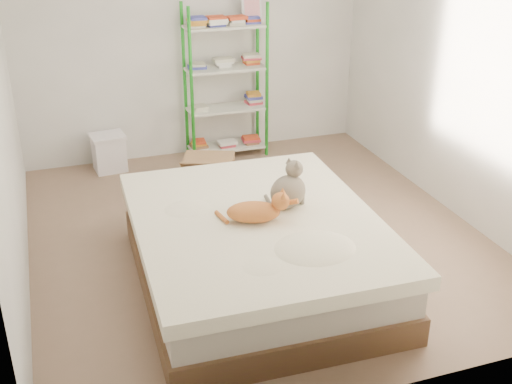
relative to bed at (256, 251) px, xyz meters
name	(u,v)px	position (x,y,z in m)	size (l,w,h in m)	color
room	(255,91)	(0.24, 0.73, 1.02)	(3.81, 4.21, 2.61)	#8B6E56
bed	(256,251)	(0.00, 0.00, 0.00)	(1.82, 2.24, 0.56)	brown
orange_cat	(253,210)	(-0.04, -0.04, 0.37)	(0.46, 0.25, 0.19)	orange
grey_cat	(288,185)	(0.29, 0.10, 0.46)	(0.27, 0.32, 0.37)	gray
shelf_unit	(226,81)	(0.54, 2.61, 0.58)	(0.88, 0.36, 1.74)	green
cardboard_box	(209,173)	(0.10, 1.76, -0.10)	(0.60, 0.62, 0.40)	tan
white_bin	(109,152)	(-0.79, 2.58, -0.07)	(0.38, 0.34, 0.40)	white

